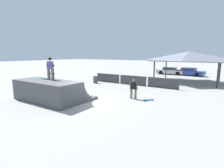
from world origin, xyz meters
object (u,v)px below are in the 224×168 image
Objects in this scene: skater_on_deck at (50,67)px; trash_bin at (95,80)px; parked_car_silver at (170,71)px; parked_car_blue at (189,72)px; skateboard_on_deck at (45,78)px; skateboard_on_ground at (149,100)px; bystander_walking at (134,88)px.

skater_on_deck is 2.00× the size of trash_bin.
parked_car_silver is 0.98× the size of parked_car_blue.
parked_car_blue is (6.61, 22.13, -0.99)m from skateboard_on_deck.
skateboard_on_ground is at bearing 17.56° from skater_on_deck.
skateboard_on_ground is at bearing -177.77° from bystander_walking.
trash_bin is (-8.41, 4.01, 0.37)m from skateboard_on_ground.
skateboard_on_ground is 18.22m from parked_car_blue.
parked_car_silver is (3.55, 22.13, -0.99)m from skateboard_on_deck.
skateboard_on_ground is 0.87× the size of trash_bin.
skateboard_on_ground is at bearing -25.50° from trash_bin.
bystander_walking is at bearing -84.26° from parked_car_blue.
parked_car_blue is at bearing -100.38° from bystander_walking.
parked_car_blue is at bearing 61.28° from skater_on_deck.
bystander_walking is 2.10× the size of skateboard_on_ground.
parked_car_blue is at bearing 60.47° from trash_bin.
skateboard_on_deck is at bearing -100.79° from parked_car_silver.
skateboard_on_deck is 6.92m from bystander_walking.
parked_car_silver is (4.98, 14.20, 0.18)m from trash_bin.
parked_car_blue is at bearing -1.61° from parked_car_silver.
bystander_walking is at bearing -30.26° from trash_bin.
skateboard_on_ground is (6.38, 3.83, -2.46)m from skater_on_deck.
parked_car_silver is at bearing -128.73° from skateboard_on_ground.
trash_bin is (-1.44, 7.93, -1.17)m from skateboard_on_deck.
parked_car_silver is (-2.24, 18.42, -0.26)m from bystander_walking.
bystander_walking is at bearing -84.74° from parked_car_silver.
skater_on_deck is at bearing -75.49° from trash_bin.
parked_car_silver is (-3.42, 18.21, 0.54)m from skateboard_on_ground.
skater_on_deck is 22.32m from parked_car_silver.
parked_car_silver is 3.06m from parked_car_blue.
skateboard_on_deck is 0.18× the size of parked_car_blue.
skater_on_deck reaches higher than skateboard_on_ground.
trash_bin is at bearing -111.25° from parked_car_blue.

